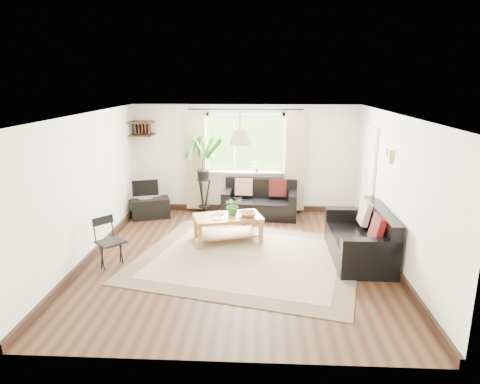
# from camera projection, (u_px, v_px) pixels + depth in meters

# --- Properties ---
(floor) EXTENTS (5.50, 5.50, 0.00)m
(floor) POSITION_uv_depth(u_px,v_px,m) (239.00, 258.00, 7.23)
(floor) COLOR black
(floor) RESTS_ON ground
(ceiling) EXTENTS (5.50, 5.50, 0.00)m
(ceiling) POSITION_uv_depth(u_px,v_px,m) (239.00, 114.00, 6.62)
(ceiling) COLOR white
(ceiling) RESTS_ON floor
(wall_back) EXTENTS (5.00, 0.02, 2.40)m
(wall_back) POSITION_uv_depth(u_px,v_px,m) (245.00, 159.00, 9.58)
(wall_back) COLOR white
(wall_back) RESTS_ON floor
(wall_front) EXTENTS (5.00, 0.02, 2.40)m
(wall_front) POSITION_uv_depth(u_px,v_px,m) (224.00, 258.00, 4.27)
(wall_front) COLOR white
(wall_front) RESTS_ON floor
(wall_left) EXTENTS (0.02, 5.50, 2.40)m
(wall_left) POSITION_uv_depth(u_px,v_px,m) (88.00, 187.00, 7.05)
(wall_left) COLOR white
(wall_left) RESTS_ON floor
(wall_right) EXTENTS (0.02, 5.50, 2.40)m
(wall_right) POSITION_uv_depth(u_px,v_px,m) (395.00, 191.00, 6.80)
(wall_right) COLOR white
(wall_right) RESTS_ON floor
(rug) EXTENTS (4.21, 3.84, 0.02)m
(rug) POSITION_uv_depth(u_px,v_px,m) (247.00, 258.00, 7.20)
(rug) COLOR beige
(rug) RESTS_ON floor
(window) EXTENTS (2.50, 0.16, 2.16)m
(window) POSITION_uv_depth(u_px,v_px,m) (245.00, 144.00, 9.45)
(window) COLOR white
(window) RESTS_ON wall_back
(door) EXTENTS (0.06, 0.96, 2.06)m
(door) POSITION_uv_depth(u_px,v_px,m) (367.00, 179.00, 8.49)
(door) COLOR silver
(door) RESTS_ON wall_right
(corner_shelf) EXTENTS (0.50, 0.50, 0.34)m
(corner_shelf) POSITION_uv_depth(u_px,v_px,m) (142.00, 129.00, 9.27)
(corner_shelf) COLOR black
(corner_shelf) RESTS_ON wall_back
(pendant_lamp) EXTENTS (0.36, 0.36, 0.54)m
(pendant_lamp) POSITION_uv_depth(u_px,v_px,m) (240.00, 134.00, 7.09)
(pendant_lamp) COLOR beige
(pendant_lamp) RESTS_ON ceiling
(wall_sconce) EXTENTS (0.12, 0.12, 0.28)m
(wall_sconce) POSITION_uv_depth(u_px,v_px,m) (389.00, 155.00, 6.95)
(wall_sconce) COLOR beige
(wall_sconce) RESTS_ON wall_right
(sofa_back) EXTENTS (1.66, 0.93, 0.75)m
(sofa_back) POSITION_uv_depth(u_px,v_px,m) (260.00, 200.00, 9.33)
(sofa_back) COLOR black
(sofa_back) RESTS_ON floor
(sofa_right) EXTENTS (1.75, 0.88, 0.82)m
(sofa_right) POSITION_uv_depth(u_px,v_px,m) (359.00, 235.00, 7.12)
(sofa_right) COLOR black
(sofa_right) RESTS_ON floor
(coffee_table) EXTENTS (1.35, 0.98, 0.50)m
(coffee_table) POSITION_uv_depth(u_px,v_px,m) (228.00, 229.00, 7.91)
(coffee_table) COLOR brown
(coffee_table) RESTS_ON floor
(table_plant) EXTENTS (0.42, 0.41, 0.36)m
(table_plant) POSITION_uv_depth(u_px,v_px,m) (233.00, 205.00, 7.88)
(table_plant) COLOR #275D25
(table_plant) RESTS_ON coffee_table
(bowl) EXTENTS (0.41, 0.41, 0.08)m
(bowl) POSITION_uv_depth(u_px,v_px,m) (248.00, 214.00, 7.81)
(bowl) COLOR olive
(bowl) RESTS_ON coffee_table
(book_a) EXTENTS (0.23, 0.27, 0.02)m
(book_a) POSITION_uv_depth(u_px,v_px,m) (212.00, 218.00, 7.67)
(book_a) COLOR white
(book_a) RESTS_ON coffee_table
(book_b) EXTENTS (0.24, 0.28, 0.02)m
(book_b) POSITION_uv_depth(u_px,v_px,m) (213.00, 214.00, 7.92)
(book_b) COLOR brown
(book_b) RESTS_ON coffee_table
(tv_stand) EXTENTS (0.90, 0.68, 0.43)m
(tv_stand) POSITION_uv_depth(u_px,v_px,m) (151.00, 208.00, 9.30)
(tv_stand) COLOR black
(tv_stand) RESTS_ON floor
(tv) EXTENTS (0.65, 0.39, 0.47)m
(tv) POSITION_uv_depth(u_px,v_px,m) (145.00, 188.00, 9.19)
(tv) COLOR #A5A5AA
(tv) RESTS_ON tv_stand
(palm_stand) EXTENTS (0.74, 0.74, 1.79)m
(palm_stand) POSITION_uv_depth(u_px,v_px,m) (203.00, 176.00, 9.31)
(palm_stand) COLOR black
(palm_stand) RESTS_ON floor
(folding_chair) EXTENTS (0.58, 0.58, 0.80)m
(folding_chair) POSITION_uv_depth(u_px,v_px,m) (111.00, 243.00, 6.82)
(folding_chair) COLOR black
(folding_chair) RESTS_ON floor
(sill_plant) EXTENTS (0.14, 0.10, 0.27)m
(sill_plant) POSITION_uv_depth(u_px,v_px,m) (256.00, 166.00, 9.48)
(sill_plant) COLOR #2D6023
(sill_plant) RESTS_ON window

